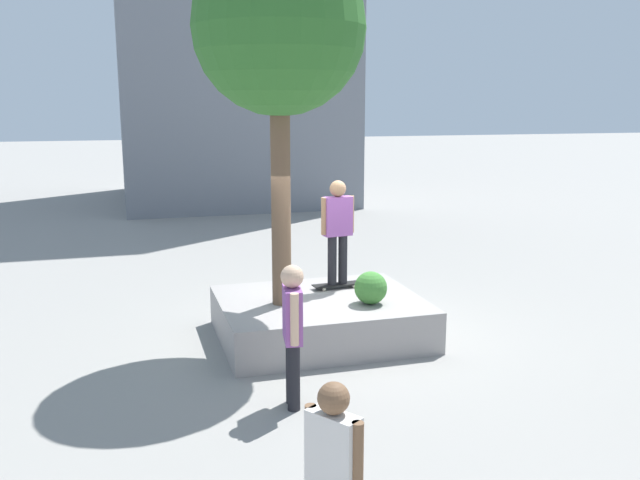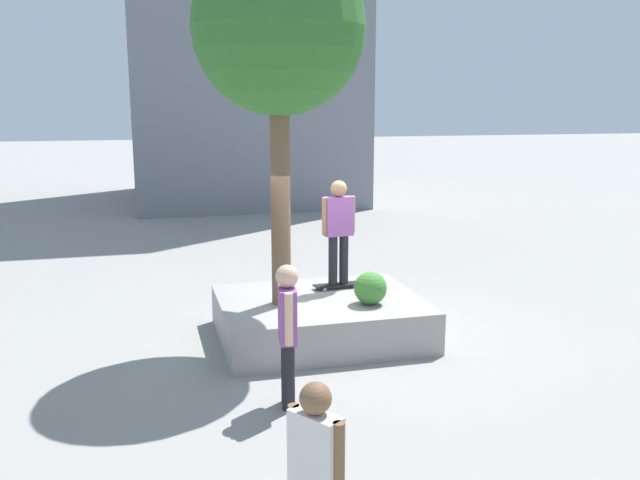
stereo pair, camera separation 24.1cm
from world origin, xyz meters
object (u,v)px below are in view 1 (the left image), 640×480
at_px(skateboarder, 338,225).
at_px(plaza_tree, 279,31).
at_px(skateboard, 337,285).
at_px(passerby_with_bag, 333,466).
at_px(bystander_watching, 292,326).
at_px(planter_ledge, 320,318).

bearing_deg(skateboarder, plaza_tree, 28.47).
height_order(skateboard, skateboarder, skateboarder).
bearing_deg(passerby_with_bag, bystander_watching, -98.23).
bearing_deg(bystander_watching, planter_ledge, -113.95).
relative_size(planter_ledge, skateboarder, 1.82).
bearing_deg(skateboard, skateboarder, 90.00).
height_order(bystander_watching, passerby_with_bag, bystander_watching).
relative_size(plaza_tree, passerby_with_bag, 3.30).
bearing_deg(skateboarder, passerby_with_bag, 71.89).
distance_m(plaza_tree, skateboard, 3.97).
xyz_separation_m(skateboard, bystander_watching, (1.40, 2.67, 0.31)).
height_order(plaza_tree, passerby_with_bag, plaza_tree).
distance_m(planter_ledge, skateboarder, 1.48).
height_order(plaza_tree, bystander_watching, plaza_tree).
bearing_deg(bystander_watching, plaza_tree, -99.91).
height_order(planter_ledge, plaza_tree, plaza_tree).
bearing_deg(bystander_watching, skateboarder, -117.69).
distance_m(planter_ledge, passerby_with_bag, 5.31).
relative_size(planter_ledge, plaza_tree, 0.59).
height_order(planter_ledge, bystander_watching, bystander_watching).
relative_size(skateboarder, bystander_watching, 0.97).
height_order(skateboard, bystander_watching, bystander_watching).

